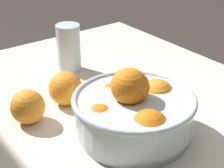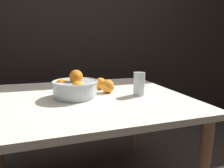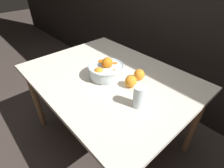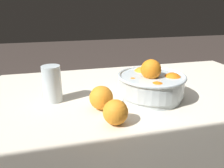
{
  "view_description": "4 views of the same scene",
  "coord_description": "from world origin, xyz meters",
  "px_view_note": "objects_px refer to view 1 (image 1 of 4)",
  "views": [
    {
      "loc": [
        -0.5,
        0.41,
        1.18
      ],
      "look_at": [
        0.15,
        -0.08,
        0.76
      ],
      "focal_mm": 60.0,
      "sensor_mm": 36.0,
      "label": 1
    },
    {
      "loc": [
        -0.08,
        -1.01,
        0.99
      ],
      "look_at": [
        0.21,
        -0.04,
        0.78
      ],
      "focal_mm": 28.0,
      "sensor_mm": 36.0,
      "label": 2
    },
    {
      "loc": [
        0.84,
        -0.72,
        1.42
      ],
      "look_at": [
        0.14,
        -0.09,
        0.75
      ],
      "focal_mm": 28.0,
      "sensor_mm": 36.0,
      "label": 3
    },
    {
      "loc": [
        0.34,
        0.7,
        1.06
      ],
      "look_at": [
        0.15,
        -0.04,
        0.78
      ],
      "focal_mm": 35.0,
      "sensor_mm": 36.0,
      "label": 4
    }
  ],
  "objects_px": {
    "juice_glass": "(69,50)",
    "orange_loose_front": "(28,107)",
    "fruit_bowl": "(134,112)",
    "orange_loose_near_bowl": "(66,88)"
  },
  "relations": [
    {
      "from": "fruit_bowl",
      "to": "orange_loose_near_bowl",
      "type": "xyz_separation_m",
      "value": [
        0.21,
        0.04,
        -0.02
      ]
    },
    {
      "from": "fruit_bowl",
      "to": "orange_loose_near_bowl",
      "type": "height_order",
      "value": "fruit_bowl"
    },
    {
      "from": "orange_loose_front",
      "to": "fruit_bowl",
      "type": "bearing_deg",
      "value": -139.96
    },
    {
      "from": "juice_glass",
      "to": "fruit_bowl",
      "type": "bearing_deg",
      "value": 170.15
    },
    {
      "from": "orange_loose_near_bowl",
      "to": "orange_loose_front",
      "type": "distance_m",
      "value": 0.11
    },
    {
      "from": "juice_glass",
      "to": "orange_loose_front",
      "type": "relative_size",
      "value": 1.74
    },
    {
      "from": "orange_loose_near_bowl",
      "to": "orange_loose_front",
      "type": "height_order",
      "value": "orange_loose_near_bowl"
    },
    {
      "from": "orange_loose_near_bowl",
      "to": "orange_loose_front",
      "type": "xyz_separation_m",
      "value": [
        -0.02,
        0.11,
        -0.0
      ]
    },
    {
      "from": "fruit_bowl",
      "to": "juice_glass",
      "type": "xyz_separation_m",
      "value": [
        0.37,
        -0.06,
        0.0
      ]
    },
    {
      "from": "fruit_bowl",
      "to": "juice_glass",
      "type": "height_order",
      "value": "fruit_bowl"
    }
  ]
}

